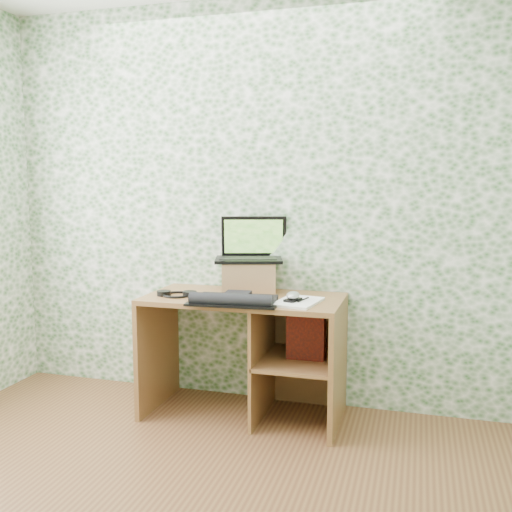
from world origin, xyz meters
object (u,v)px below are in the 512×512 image
(riser, at_px, (249,277))
(keyboard, at_px, (234,299))
(notepad, at_px, (298,302))
(laptop, at_px, (251,250))
(desk, at_px, (257,339))

(riser, bearing_deg, keyboard, -86.32)
(keyboard, bearing_deg, notepad, 14.39)
(laptop, bearing_deg, riser, -106.68)
(desk, distance_m, keyboard, 0.39)
(riser, relative_size, keyboard, 0.62)
(riser, bearing_deg, notepad, -33.24)
(laptop, bearing_deg, desk, -77.56)
(notepad, bearing_deg, riser, 156.00)
(riser, height_order, keyboard, riser)
(laptop, bearing_deg, keyboard, -103.41)
(desk, bearing_deg, laptop, 119.11)
(keyboard, height_order, notepad, keyboard)
(desk, height_order, keyboard, keyboard)
(riser, height_order, laptop, laptop)
(notepad, bearing_deg, laptop, 151.40)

